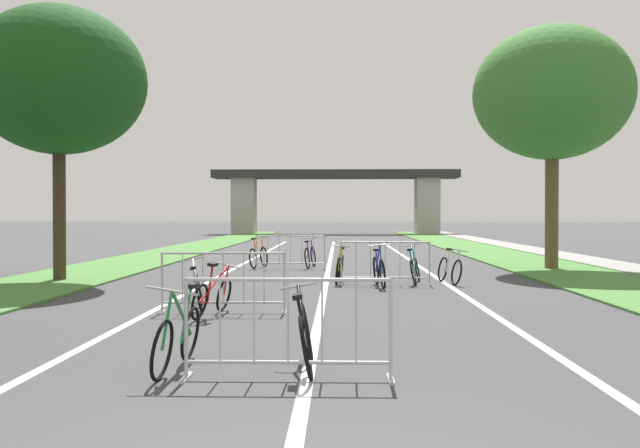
% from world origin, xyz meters
% --- Properties ---
extents(grass_verge_left, '(3.06, 68.95, 0.05)m').
position_xyz_m(grass_verge_left, '(-6.87, 28.21, 0.03)').
color(grass_verge_left, '#477A38').
rests_on(grass_verge_left, ground).
extents(grass_verge_right, '(3.06, 68.95, 0.05)m').
position_xyz_m(grass_verge_right, '(6.87, 28.21, 0.03)').
color(grass_verge_right, '#477A38').
rests_on(grass_verge_right, ground).
extents(sidewalk_path_right, '(1.66, 68.95, 0.08)m').
position_xyz_m(sidewalk_path_right, '(9.22, 28.21, 0.04)').
color(sidewalk_path_right, gray).
rests_on(sidewalk_path_right, ground).
extents(lane_stripe_center, '(0.14, 39.89, 0.01)m').
position_xyz_m(lane_stripe_center, '(0.00, 19.94, 0.00)').
color(lane_stripe_center, silver).
rests_on(lane_stripe_center, ground).
extents(lane_stripe_right_lane, '(0.14, 39.89, 0.01)m').
position_xyz_m(lane_stripe_right_lane, '(2.94, 19.94, 0.00)').
color(lane_stripe_right_lane, silver).
rests_on(lane_stripe_right_lane, ground).
extents(lane_stripe_left_lane, '(0.14, 39.89, 0.01)m').
position_xyz_m(lane_stripe_left_lane, '(-2.94, 19.94, 0.00)').
color(lane_stripe_left_lane, silver).
rests_on(lane_stripe_left_lane, ground).
extents(overpass_bridge, '(20.78, 3.34, 5.41)m').
position_xyz_m(overpass_bridge, '(0.00, 56.98, 3.76)').
color(overpass_bridge, '#2D2D30').
rests_on(overpass_bridge, ground).
extents(tree_left_oak_mid, '(4.38, 4.38, 6.93)m').
position_xyz_m(tree_left_oak_mid, '(-6.74, 14.04, 5.05)').
color(tree_left_oak_mid, '#3D2D1E').
rests_on(tree_left_oak_mid, ground).
extents(tree_right_maple_mid, '(4.78, 4.78, 7.42)m').
position_xyz_m(tree_right_maple_mid, '(6.83, 18.17, 5.37)').
color(tree_right_maple_mid, brown).
rests_on(tree_right_maple_mid, ground).
extents(crowd_barrier_nearest, '(2.16, 0.44, 1.05)m').
position_xyz_m(crowd_barrier_nearest, '(-0.19, 3.51, 0.52)').
color(crowd_barrier_nearest, '#ADADB2').
rests_on(crowd_barrier_nearest, ground).
extents(crowd_barrier_second, '(2.18, 0.51, 1.05)m').
position_xyz_m(crowd_barrier_second, '(-1.66, 8.40, 0.52)').
color(crowd_barrier_second, '#ADADB2').
rests_on(crowd_barrier_second, ground).
extents(crowd_barrier_third, '(2.18, 0.52, 1.05)m').
position_xyz_m(crowd_barrier_third, '(1.43, 13.28, 0.52)').
color(crowd_barrier_third, '#ADADB2').
rests_on(crowd_barrier_third, ground).
extents(crowd_barrier_fourth, '(2.17, 0.49, 1.05)m').
position_xyz_m(crowd_barrier_fourth, '(-1.17, 18.17, 0.52)').
color(crowd_barrier_fourth, '#ADADB2').
rests_on(crowd_barrier_fourth, ground).
extents(bicycle_silver_0, '(0.64, 1.63, 0.92)m').
position_xyz_m(bicycle_silver_0, '(-2.20, 8.91, 0.34)').
color(bicycle_silver_0, black).
rests_on(bicycle_silver_0, ground).
extents(bicycle_yellow_1, '(0.45, 1.70, 0.97)m').
position_xyz_m(bicycle_yellow_1, '(0.34, 13.74, 0.37)').
color(bicycle_yellow_1, black).
rests_on(bicycle_yellow_1, ground).
extents(bicycle_white_2, '(0.61, 1.65, 0.89)m').
position_xyz_m(bicycle_white_2, '(3.04, 13.73, 0.35)').
color(bicycle_white_2, black).
rests_on(bicycle_white_2, ground).
extents(bicycle_orange_3, '(0.52, 1.61, 0.98)m').
position_xyz_m(bicycle_orange_3, '(-2.22, 18.65, 0.36)').
color(bicycle_orange_3, black).
rests_on(bicycle_orange_3, ground).
extents(bicycle_red_4, '(0.66, 1.68, 0.92)m').
position_xyz_m(bicycle_red_4, '(-1.77, 8.00, 0.35)').
color(bicycle_red_4, black).
rests_on(bicycle_red_4, ground).
extents(bicycle_green_5, '(0.55, 1.66, 0.97)m').
position_xyz_m(bicycle_green_5, '(-1.42, 3.91, 0.37)').
color(bicycle_green_5, black).
rests_on(bicycle_green_5, ground).
extents(bicycle_purple_6, '(0.43, 1.63, 0.96)m').
position_xyz_m(bicycle_purple_6, '(-0.59, 18.69, 0.37)').
color(bicycle_purple_6, black).
rests_on(bicycle_purple_6, ground).
extents(bicycle_blue_7, '(0.53, 1.67, 1.03)m').
position_xyz_m(bicycle_blue_7, '(1.26, 12.85, 0.38)').
color(bicycle_blue_7, black).
rests_on(bicycle_blue_7, ground).
extents(bicycle_black_8, '(0.44, 1.68, 0.92)m').
position_xyz_m(bicycle_black_8, '(-0.03, 3.96, 0.37)').
color(bicycle_black_8, black).
rests_on(bicycle_black_8, ground).
extents(bicycle_teal_9, '(0.50, 1.71, 0.98)m').
position_xyz_m(bicycle_teal_9, '(2.18, 13.70, 0.37)').
color(bicycle_teal_9, black).
rests_on(bicycle_teal_9, ground).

